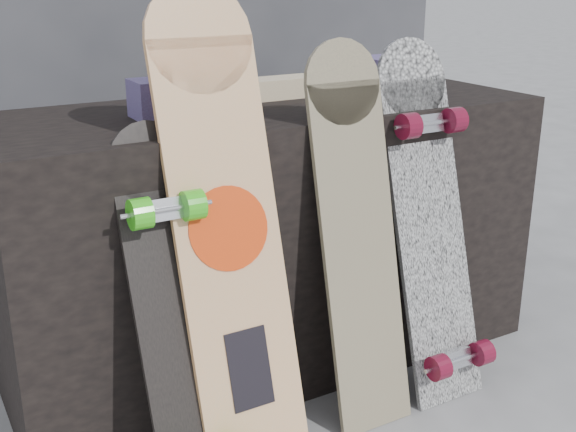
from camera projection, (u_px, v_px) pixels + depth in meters
vendor_table at (269, 236)px, 2.20m from camera, size 1.60×0.60×0.80m
merch_box_purple at (167, 98)px, 1.89m from camera, size 0.18×0.12×0.10m
merch_box_small at (385, 77)px, 2.19m from camera, size 0.14×0.14×0.12m
merch_box_flat at (280, 88)px, 2.18m from camera, size 0.22×0.10×0.06m
longboard_geisha at (226, 221)px, 1.70m from camera, size 0.27×0.35×1.15m
longboard_celtic at (357, 226)px, 1.88m from camera, size 0.22×0.25×1.01m
longboard_cascadia at (431, 218)px, 2.01m from camera, size 0.23×0.35×1.00m
skateboard_dark at (177, 310)px, 1.65m from camera, size 0.19×0.35×0.85m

